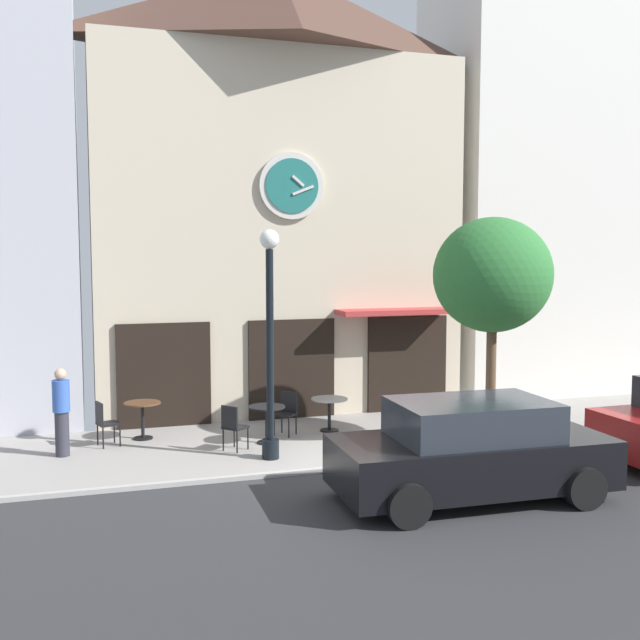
{
  "coord_description": "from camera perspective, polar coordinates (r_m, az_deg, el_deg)",
  "views": [
    {
      "loc": [
        -4.81,
        -12.09,
        3.81
      ],
      "look_at": [
        -0.29,
        2.2,
        2.47
      ],
      "focal_mm": 41.76,
      "sensor_mm": 36.0,
      "label": 1
    }
  ],
  "objects": [
    {
      "name": "pedestrian_blue",
      "position": [
        14.9,
        -19.2,
        -6.6
      ],
      "size": [
        0.44,
        0.44,
        1.67
      ],
      "color": "#2D2D38",
      "rests_on": "ground_plane"
    },
    {
      "name": "cafe_table_leftmost",
      "position": [
        15.84,
        -13.45,
        -6.89
      ],
      "size": [
        0.75,
        0.75,
        0.77
      ],
      "color": "black",
      "rests_on": "ground_plane"
    },
    {
      "name": "cafe_chair_facing_street",
      "position": [
        14.87,
        6.81,
        -7.68
      ],
      "size": [
        0.54,
        0.54,
        0.9
      ],
      "color": "black",
      "rests_on": "ground_plane"
    },
    {
      "name": "cafe_chair_corner",
      "position": [
        15.42,
        -16.2,
        -7.39
      ],
      "size": [
        0.5,
        0.5,
        0.9
      ],
      "color": "black",
      "rests_on": "ground_plane"
    },
    {
      "name": "street_tree",
      "position": [
        15.13,
        13.11,
        3.32
      ],
      "size": [
        2.41,
        2.17,
        4.54
      ],
      "color": "brown",
      "rests_on": "ground_plane"
    },
    {
      "name": "cafe_chair_left_end",
      "position": [
        15.8,
        -2.55,
        -6.89
      ],
      "size": [
        0.56,
        0.56,
        0.9
      ],
      "color": "black",
      "rests_on": "ground_plane"
    },
    {
      "name": "cafe_table_rightmost",
      "position": [
        15.66,
        7.01,
        -7.04
      ],
      "size": [
        0.74,
        0.74,
        0.73
      ],
      "color": "black",
      "rests_on": "ground_plane"
    },
    {
      "name": "cafe_chair_outer",
      "position": [
        15.99,
        10.43,
        -6.83
      ],
      "size": [
        0.56,
        0.56,
        0.9
      ],
      "color": "black",
      "rests_on": "ground_plane"
    },
    {
      "name": "cafe_table_near_curb",
      "position": [
        15.11,
        -4.1,
        -7.38
      ],
      "size": [
        0.74,
        0.74,
        0.76
      ],
      "color": "black",
      "rests_on": "ground_plane"
    },
    {
      "name": "cafe_chair_curbside",
      "position": [
        14.59,
        -6.7,
        -7.93
      ],
      "size": [
        0.56,
        0.56,
        0.9
      ],
      "color": "black",
      "rests_on": "ground_plane"
    },
    {
      "name": "neighbor_building_right",
      "position": [
        22.33,
        16.94,
        10.86
      ],
      "size": [
        6.38,
        3.71,
        12.27
      ],
      "color": "silver",
      "rests_on": "ground_plane"
    },
    {
      "name": "cafe_table_near_door",
      "position": [
        16.08,
        0.72,
        -6.66
      ],
      "size": [
        0.79,
        0.79,
        0.72
      ],
      "color": "black",
      "rests_on": "ground_plane"
    },
    {
      "name": "clock_building",
      "position": [
        18.15,
        -3.1,
        10.23
      ],
      "size": [
        8.74,
        3.25,
        10.54
      ],
      "color": "beige",
      "rests_on": "ground_plane"
    },
    {
      "name": "cafe_table_center_left",
      "position": [
        16.78,
        10.34,
        -6.29
      ],
      "size": [
        0.74,
        0.74,
        0.72
      ],
      "color": "black",
      "rests_on": "ground_plane"
    },
    {
      "name": "ground_plane",
      "position": [
        12.57,
        5.98,
        -12.69
      ],
      "size": [
        26.34,
        11.1,
        0.13
      ],
      "color": "gray"
    },
    {
      "name": "parked_car_black",
      "position": [
        11.95,
        11.53,
        -9.79
      ],
      "size": [
        4.35,
        2.13,
        1.55
      ],
      "color": "black",
      "rests_on": "ground_plane"
    },
    {
      "name": "street_lamp",
      "position": [
        13.73,
        -3.86,
        -1.81
      ],
      "size": [
        0.36,
        0.36,
        4.26
      ],
      "color": "black",
      "rests_on": "ground_plane"
    }
  ]
}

